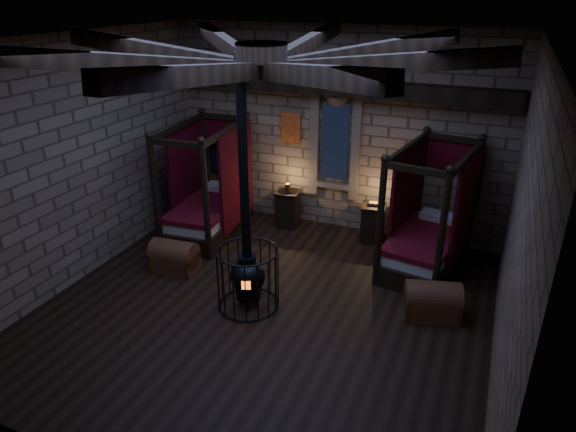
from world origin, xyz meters
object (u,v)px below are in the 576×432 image
at_px(trunk_right, 432,301).
at_px(stove, 248,273).
at_px(bed_right, 427,238).
at_px(trunk_left, 174,257).
at_px(bed_left, 209,206).

relative_size(trunk_right, stove, 0.24).
distance_m(bed_right, trunk_left, 4.72).
xyz_separation_m(bed_left, bed_right, (4.51, 0.27, -0.01)).
xyz_separation_m(trunk_left, trunk_right, (4.63, 0.34, 0.01)).
distance_m(bed_right, stove, 3.52).
bearing_deg(bed_left, bed_right, -1.41).
relative_size(bed_right, trunk_left, 2.70).
xyz_separation_m(trunk_left, stove, (1.80, -0.52, 0.35)).
bearing_deg(trunk_left, bed_right, 20.51).
bearing_deg(trunk_right, trunk_left, 168.96).
bearing_deg(trunk_left, bed_left, 93.76).
relative_size(bed_left, bed_right, 0.99).
bearing_deg(bed_right, trunk_right, -68.36).
distance_m(trunk_left, trunk_right, 4.64).
distance_m(bed_left, stove, 3.03).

